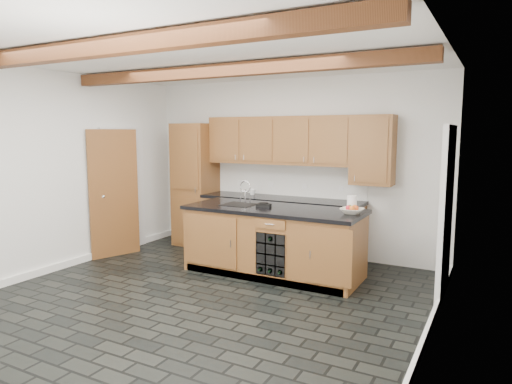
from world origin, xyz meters
TOP-DOWN VIEW (x-y plane):
  - ground at (0.00, 0.00)m, footprint 5.00×5.00m
  - room_shell at (-0.09, 0.53)m, footprint 5.01×5.00m
  - back_cabinetry at (-0.38, 2.24)m, footprint 3.65×0.62m
  - island at (0.31, 1.28)m, footprint 2.48×0.96m
  - faucet at (-0.25, 1.33)m, footprint 0.45×0.40m
  - kitchen_scale at (0.15, 1.29)m, footprint 0.21×0.14m
  - fruit_bowl at (1.38, 1.35)m, footprint 0.31×0.31m
  - fruit_cluster at (1.38, 1.35)m, footprint 0.16×0.17m
  - paper_towel at (1.35, 1.43)m, footprint 0.12×0.12m
  - mug at (-0.57, 2.28)m, footprint 0.13×0.13m

SIDE VIEW (x-z plane):
  - ground at x=0.00m, z-range 0.00..0.00m
  - island at x=0.31m, z-range 0.00..0.93m
  - kitchen_scale at x=0.15m, z-range 0.93..0.99m
  - faucet at x=-0.25m, z-range 0.79..1.14m
  - fruit_bowl at x=1.38m, z-range 0.93..1.00m
  - mug at x=-0.57m, z-range 0.93..1.03m
  - back_cabinetry at x=-0.38m, z-range -0.12..2.08m
  - fruit_cluster at x=1.38m, z-range 0.97..1.04m
  - paper_towel at x=1.35m, z-range 0.93..1.15m
  - room_shell at x=-0.09m, z-range -0.97..4.03m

